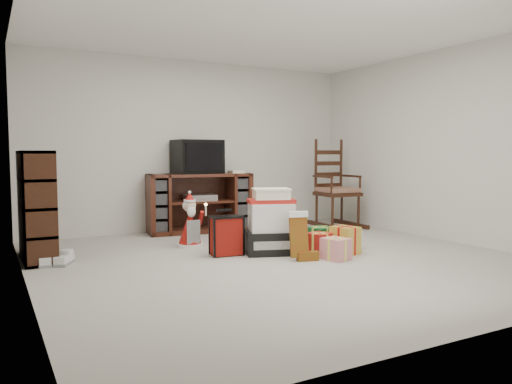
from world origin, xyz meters
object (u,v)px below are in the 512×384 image
gift_pile (271,226)px  mrs_claus_figurine (190,226)px  red_suitcase (227,236)px  gift_cluster (333,241)px  rocking_chair (335,195)px  santa_figurine (277,221)px  bookshelf (36,207)px  teddy_bear (280,239)px  tv_stand (199,203)px  sneaker_pair (55,260)px  crt_television (197,157)px

gift_pile → mrs_claus_figurine: bearing=148.4°
red_suitcase → gift_cluster: bearing=-14.5°
rocking_chair → red_suitcase: bearing=-150.4°
rocking_chair → red_suitcase: (-2.45, -1.25, -0.26)m
gift_cluster → santa_figurine: bearing=99.8°
bookshelf → gift_pile: bookshelf is taller
teddy_bear → tv_stand: bearing=95.9°
gift_pile → gift_cluster: gift_pile is taller
red_suitcase → gift_cluster: size_ratio=0.60×
red_suitcase → sneaker_pair: (-1.75, 0.40, -0.17)m
teddy_bear → red_suitcase: bearing=161.7°
rocking_chair → gift_pile: (-1.95, -1.38, -0.16)m
bookshelf → crt_television: crt_television is taller
santa_figurine → crt_television: (-0.62, 1.23, 0.83)m
mrs_claus_figurine → sneaker_pair: size_ratio=1.77×
red_suitcase → teddy_bear: (0.57, -0.19, -0.06)m
rocking_chair → crt_television: size_ratio=2.07×
red_suitcase → santa_figurine: 1.11m
gift_pile → santa_figurine: 0.82m
tv_stand → rocking_chair: bearing=-6.2°
rocking_chair → gift_pile: 2.40m
bookshelf → gift_cluster: bearing=-22.0°
tv_stand → mrs_claus_figurine: 1.19m
gift_pile → sneaker_pair: size_ratio=1.93×
tv_stand → gift_cluster: bearing=-63.5°
gift_cluster → crt_television: (-0.78, 2.19, 0.96)m
rocking_chair → gift_cluster: (-1.30, -1.68, -0.35)m
santa_figurine → mrs_claus_figurine: (-1.15, 0.16, -0.00)m
gift_cluster → red_suitcase: bearing=159.2°
rocking_chair → crt_television: 2.23m
gift_pile → bookshelf: bearing=178.3°
gift_cluster → gift_pile: bearing=155.4°
mrs_claus_figurine → sneaker_pair: 1.62m
bookshelf → sneaker_pair: 0.65m
gift_cluster → crt_television: crt_television is taller
bookshelf → santa_figurine: bookshelf is taller
tv_stand → santa_figurine: bearing=-56.5°
bookshelf → mrs_claus_figurine: size_ratio=1.75×
rocking_chair → mrs_claus_figurine: 2.69m
santa_figurine → teddy_bear: bearing=-119.3°
red_suitcase → gift_cluster: red_suitcase is taller
rocking_chair → gift_cluster: size_ratio=1.63×
bookshelf → teddy_bear: 2.66m
tv_stand → santa_figurine: 1.36m
bookshelf → mrs_claus_figurine: 1.73m
red_suitcase → mrs_claus_figurine: mrs_claus_figurine is taller
teddy_bear → gift_cluster: size_ratio=0.44×
teddy_bear → gift_cluster: teddy_bear is taller
rocking_chair → gift_pile: bearing=-142.1°
rocking_chair → gift_cluster: rocking_chair is taller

